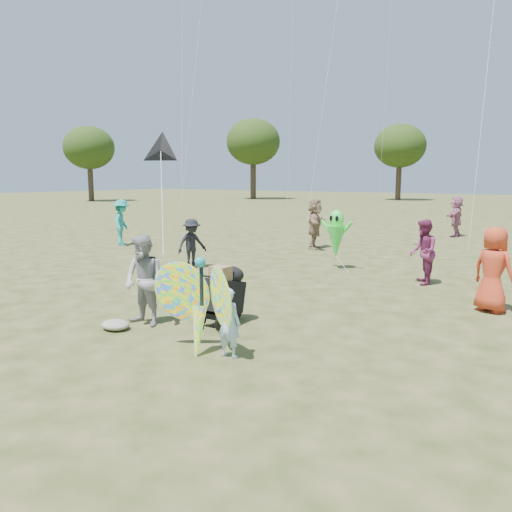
# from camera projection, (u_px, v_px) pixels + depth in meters

# --- Properties ---
(ground) EXTENTS (160.00, 160.00, 0.00)m
(ground) POSITION_uv_depth(u_px,v_px,m) (218.00, 329.00, 8.85)
(ground) COLOR #51592B
(ground) RESTS_ON ground
(child_girl) EXTENTS (0.40, 0.28, 1.06)m
(child_girl) POSITION_uv_depth(u_px,v_px,m) (229.00, 323.00, 7.38)
(child_girl) COLOR #AED4F6
(child_girl) RESTS_ON ground
(adult_man) EXTENTS (0.82, 0.64, 1.65)m
(adult_man) POSITION_uv_depth(u_px,v_px,m) (144.00, 281.00, 8.96)
(adult_man) COLOR #9A989E
(adult_man) RESTS_ON ground
(grey_bag) EXTENTS (0.54, 0.44, 0.17)m
(grey_bag) POSITION_uv_depth(u_px,v_px,m) (115.00, 325.00, 8.81)
(grey_bag) COLOR gray
(grey_bag) RESTS_ON ground
(crowd_a) EXTENTS (0.98, 0.83, 1.71)m
(crowd_a) POSITION_uv_depth(u_px,v_px,m) (493.00, 270.00, 9.88)
(crowd_a) COLOR red
(crowd_a) RESTS_ON ground
(crowd_b) EXTENTS (0.81, 1.06, 1.46)m
(crowd_b) POSITION_uv_depth(u_px,v_px,m) (192.00, 244.00, 14.71)
(crowd_b) COLOR black
(crowd_b) RESTS_ON ground
(crowd_d) EXTENTS (1.06, 1.83, 1.88)m
(crowd_d) POSITION_uv_depth(u_px,v_px,m) (315.00, 224.00, 18.75)
(crowd_d) COLOR #94735B
(crowd_d) RESTS_ON ground
(crowd_e) EXTENTS (0.87, 0.97, 1.64)m
(crowd_e) POSITION_uv_depth(u_px,v_px,m) (423.00, 252.00, 12.44)
(crowd_e) COLOR #752752
(crowd_e) RESTS_ON ground
(crowd_i) EXTENTS (1.23, 1.34, 1.81)m
(crowd_i) POSITION_uv_depth(u_px,v_px,m) (122.00, 222.00, 19.68)
(crowd_i) COLOR teal
(crowd_i) RESTS_ON ground
(crowd_j) EXTENTS (0.58, 1.72, 1.84)m
(crowd_j) POSITION_uv_depth(u_px,v_px,m) (456.00, 216.00, 22.53)
(crowd_j) COLOR #B2658C
(crowd_j) RESTS_ON ground
(jogging_stroller) EXTENTS (0.54, 1.06, 1.09)m
(jogging_stroller) POSITION_uv_depth(u_px,v_px,m) (224.00, 291.00, 9.07)
(jogging_stroller) COLOR black
(jogging_stroller) RESTS_ON ground
(butterfly_kite) EXTENTS (1.74, 0.75, 1.69)m
(butterfly_kite) POSITION_uv_depth(u_px,v_px,m) (200.00, 306.00, 7.54)
(butterfly_kite) COLOR red
(butterfly_kite) RESTS_ON ground
(delta_kite_rig) EXTENTS (1.67, 1.56, 2.28)m
(delta_kite_rig) POSITION_uv_depth(u_px,v_px,m) (161.00, 151.00, 10.12)
(delta_kite_rig) COLOR black
(delta_kite_rig) RESTS_ON ground
(alien_kite) EXTENTS (1.12, 0.69, 1.74)m
(alien_kite) POSITION_uv_depth(u_px,v_px,m) (336.00, 236.00, 14.52)
(alien_kite) COLOR #37EC43
(alien_kite) RESTS_ON ground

